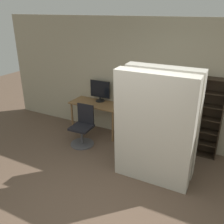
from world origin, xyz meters
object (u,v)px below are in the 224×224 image
at_px(monitor, 100,90).
at_px(mattress_far, 161,121).
at_px(office_chair, 83,129).
at_px(bookshelf, 198,116).
at_px(mattress_near, 153,131).

xyz_separation_m(monitor, mattress_far, (1.78, -0.92, -0.05)).
bearing_deg(office_chair, bookshelf, 19.35).
relative_size(monitor, bookshelf, 0.32).
bearing_deg(bookshelf, mattress_near, -109.70).
relative_size(monitor, office_chair, 0.58).
xyz_separation_m(monitor, bookshelf, (2.27, 0.03, -0.21)).
bearing_deg(office_chair, monitor, 89.57).
bearing_deg(bookshelf, monitor, -179.35).
height_order(office_chair, mattress_far, mattress_far).
height_order(bookshelf, mattress_near, mattress_near).
distance_m(monitor, office_chair, 1.03).
bearing_deg(office_chair, mattress_far, -4.57).
relative_size(bookshelf, mattress_far, 0.83).
distance_m(office_chair, bookshelf, 2.46).
bearing_deg(monitor, office_chair, -90.43).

